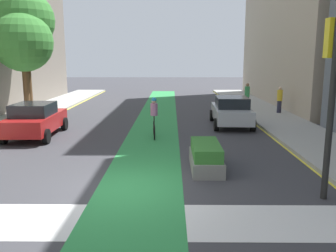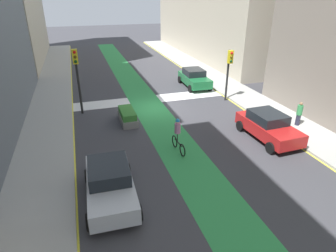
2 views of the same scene
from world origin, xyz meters
TOP-DOWN VIEW (x-y plane):
  - ground_plane at (0.00, 0.00)m, footprint 120.00×120.00m
  - bike_lane_paint at (0.50, 0.00)m, footprint 2.40×60.00m
  - crosswalk_band at (0.00, -2.00)m, footprint 12.00×1.80m
  - traffic_signal_near_right at (5.30, -0.53)m, footprint 0.35×0.52m
  - car_silver_right_far at (4.56, 9.39)m, footprint 2.15×4.26m
  - car_red_left_far at (-4.86, 6.63)m, footprint 2.15×4.26m
  - cyclist_in_lane at (0.60, 6.42)m, footprint 0.32×1.73m
  - pedestrian_sidewalk_right_a at (8.23, 13.13)m, footprint 0.34×0.34m
  - pedestrian_sidewalk_right_b at (6.62, 15.23)m, footprint 0.34×0.34m
  - street_tree_near at (-7.37, 11.98)m, footprint 3.49×3.49m
  - street_tree_far at (-7.58, 12.95)m, footprint 3.62×3.62m
  - median_planter at (2.50, 1.85)m, footprint 0.97×2.36m

SIDE VIEW (x-z plane):
  - ground_plane at x=0.00m, z-range 0.00..0.00m
  - crosswalk_band at x=0.00m, z-range 0.00..0.01m
  - bike_lane_paint at x=0.50m, z-range 0.00..0.01m
  - median_planter at x=2.50m, z-range -0.02..0.83m
  - car_silver_right_far at x=4.56m, z-range 0.02..1.59m
  - car_red_left_far at x=-4.86m, z-range 0.02..1.59m
  - cyclist_in_lane at x=0.60m, z-range 0.04..1.90m
  - pedestrian_sidewalk_right_a at x=8.23m, z-range 0.16..1.84m
  - pedestrian_sidewalk_right_b at x=6.62m, z-range 0.17..1.90m
  - traffic_signal_near_right at x=5.30m, z-range 0.90..5.40m
  - street_tree_near at x=-7.37m, z-range 1.43..7.54m
  - street_tree_far at x=-7.58m, z-range 2.05..9.56m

